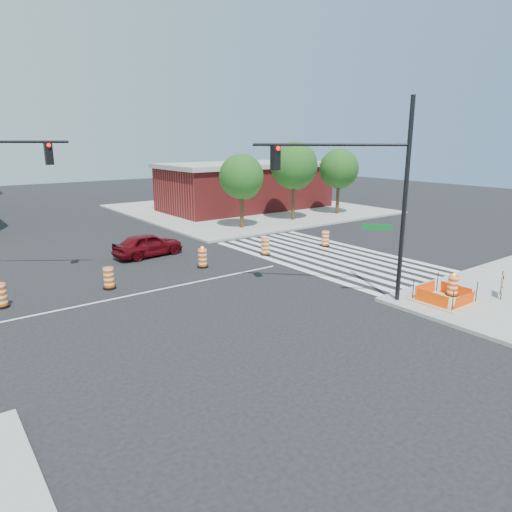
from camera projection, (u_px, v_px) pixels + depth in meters
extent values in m
plane|color=black|center=(155.00, 290.00, 21.06)|extent=(120.00, 120.00, 0.00)
cube|color=gray|center=(246.00, 209.00, 45.45)|extent=(22.00, 22.00, 0.15)
cube|color=silver|center=(284.00, 264.00, 25.57)|extent=(0.45, 13.50, 0.01)
cube|color=silver|center=(296.00, 261.00, 26.09)|extent=(0.45, 13.50, 0.01)
cube|color=silver|center=(308.00, 259.00, 26.62)|extent=(0.45, 13.50, 0.01)
cube|color=silver|center=(319.00, 257.00, 27.14)|extent=(0.45, 13.50, 0.01)
cube|color=silver|center=(330.00, 254.00, 27.66)|extent=(0.45, 13.50, 0.01)
cube|color=silver|center=(340.00, 252.00, 28.18)|extent=(0.45, 13.50, 0.01)
cube|color=silver|center=(350.00, 250.00, 28.70)|extent=(0.45, 13.50, 0.01)
cube|color=silver|center=(359.00, 248.00, 29.22)|extent=(0.45, 13.50, 0.01)
cube|color=silver|center=(155.00, 290.00, 21.05)|extent=(14.00, 0.12, 0.01)
cube|color=tan|center=(444.00, 300.00, 19.24)|extent=(2.20, 2.20, 0.05)
cube|color=#FF4205|center=(465.00, 301.00, 18.48)|extent=(1.44, 0.02, 0.55)
cube|color=#FF4205|center=(425.00, 289.00, 19.87)|extent=(1.44, 0.02, 0.55)
cube|color=#FF4205|center=(432.00, 299.00, 18.65)|extent=(0.02, 1.44, 0.55)
cube|color=#FF4205|center=(456.00, 291.00, 19.70)|extent=(0.02, 1.44, 0.55)
cylinder|color=black|center=(453.00, 301.00, 17.91)|extent=(0.04, 0.04, 0.90)
cylinder|color=black|center=(477.00, 292.00, 18.95)|extent=(0.04, 0.04, 0.90)
cylinder|color=black|center=(413.00, 289.00, 19.31)|extent=(0.04, 0.04, 0.90)
cylinder|color=black|center=(437.00, 282.00, 20.35)|extent=(0.04, 0.04, 0.90)
cube|color=maroon|center=(246.00, 189.00, 44.95)|extent=(16.00, 8.00, 4.20)
cube|color=gray|center=(246.00, 165.00, 44.38)|extent=(16.50, 8.50, 0.40)
imported|color=#51060C|center=(148.00, 245.00, 27.10)|extent=(4.31, 2.12, 1.41)
cylinder|color=black|center=(405.00, 203.00, 18.42)|extent=(0.19, 0.19, 8.28)
cylinder|color=black|center=(329.00, 145.00, 18.30)|extent=(4.47, 4.49, 0.12)
cube|color=black|center=(275.00, 157.00, 18.73)|extent=(0.33, 0.29, 1.03)
sphere|color=#FF0C0C|center=(278.00, 148.00, 18.50)|extent=(0.19, 0.19, 0.19)
cube|color=#0C591E|center=(377.00, 227.00, 18.82)|extent=(0.90, 0.91, 0.26)
cube|color=black|center=(49.00, 153.00, 21.21)|extent=(0.34, 0.29, 1.05)
sphere|color=#FF0C0C|center=(49.00, 145.00, 20.98)|extent=(0.19, 0.19, 0.19)
cylinder|color=black|center=(452.00, 295.00, 19.82)|extent=(0.54, 0.54, 0.09)
cylinder|color=#EF4D05|center=(453.00, 285.00, 19.70)|extent=(0.43, 0.43, 0.86)
sphere|color=#FF990C|center=(454.00, 274.00, 19.58)|extent=(0.14, 0.14, 0.14)
cube|color=#EF4D05|center=(502.00, 280.00, 19.59)|extent=(0.82, 0.45, 0.30)
cube|color=#EF4D05|center=(501.00, 288.00, 19.67)|extent=(0.82, 0.45, 0.23)
cylinder|color=black|center=(502.00, 288.00, 19.29)|extent=(0.04, 0.04, 1.06)
cylinder|color=black|center=(502.00, 283.00, 19.99)|extent=(0.04, 0.04, 1.06)
cylinder|color=#382314|center=(242.00, 206.00, 35.01)|extent=(0.30, 0.30, 3.61)
sphere|color=#1F4A15|center=(241.00, 176.00, 34.45)|extent=(3.39, 3.39, 3.39)
sphere|color=#1F4A15|center=(244.00, 183.00, 35.08)|extent=(2.48, 2.48, 2.48)
sphere|color=#1F4A15|center=(239.00, 181.00, 34.17)|extent=(2.26, 2.26, 2.26)
cylinder|color=#382314|center=(293.00, 197.00, 38.46)|extent=(0.29, 0.29, 4.17)
sphere|color=#1F4A15|center=(294.00, 166.00, 37.82)|extent=(3.91, 3.91, 3.91)
sphere|color=#1F4A15|center=(296.00, 173.00, 38.44)|extent=(2.86, 2.86, 2.86)
sphere|color=#1F4A15|center=(292.00, 171.00, 37.57)|extent=(2.60, 2.60, 2.60)
cylinder|color=#382314|center=(338.00, 195.00, 41.76)|extent=(0.30, 0.30, 3.76)
sphere|color=#1F4A15|center=(339.00, 169.00, 41.17)|extent=(3.53, 3.53, 3.53)
sphere|color=#1F4A15|center=(340.00, 175.00, 41.80)|extent=(2.59, 2.59, 2.59)
sphere|color=#1F4A15|center=(337.00, 173.00, 40.90)|extent=(2.35, 2.35, 2.35)
cylinder|color=black|center=(2.00, 306.00, 18.93)|extent=(0.60, 0.60, 0.10)
cylinder|color=#EF4D05|center=(1.00, 295.00, 18.81)|extent=(0.48, 0.48, 0.95)
cylinder|color=black|center=(110.00, 288.00, 21.31)|extent=(0.60, 0.60, 0.10)
cylinder|color=#EF4D05|center=(109.00, 277.00, 21.19)|extent=(0.48, 0.48, 0.95)
cylinder|color=black|center=(203.00, 266.00, 24.88)|extent=(0.60, 0.60, 0.10)
cylinder|color=#EF4D05|center=(202.00, 258.00, 24.75)|extent=(0.48, 0.48, 0.95)
sphere|color=#FF990C|center=(202.00, 248.00, 24.62)|extent=(0.16, 0.16, 0.16)
cylinder|color=black|center=(265.00, 254.00, 27.51)|extent=(0.60, 0.60, 0.10)
cylinder|color=#EF4D05|center=(265.00, 246.00, 27.39)|extent=(0.48, 0.48, 0.95)
cylinder|color=black|center=(325.00, 246.00, 29.76)|extent=(0.60, 0.60, 0.10)
cylinder|color=#EF4D05|center=(325.00, 238.00, 29.63)|extent=(0.48, 0.48, 0.95)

